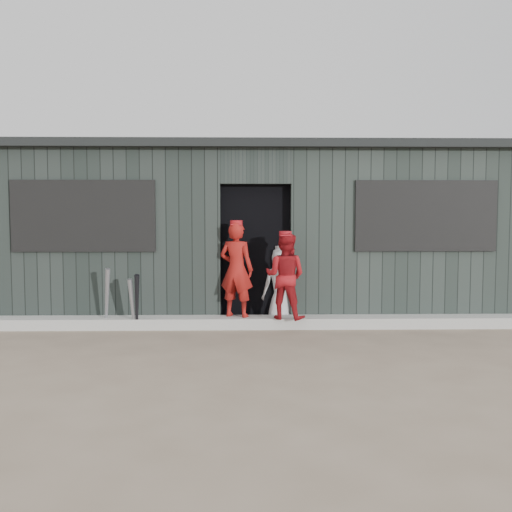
{
  "coord_description": "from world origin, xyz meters",
  "views": [
    {
      "loc": [
        -0.17,
        -6.01,
        1.55
      ],
      "look_at": [
        0.0,
        1.8,
        1.0
      ],
      "focal_mm": 40.0,
      "sensor_mm": 36.0,
      "label": 1
    }
  ],
  "objects_px": {
    "player_red_left": "(236,270)",
    "bat_right": "(137,302)",
    "dugout": "(254,232)",
    "bat_mid": "(132,305)",
    "player_grey_back": "(281,285)",
    "bat_left": "(107,299)",
    "player_red_right": "(285,276)"
  },
  "relations": [
    {
      "from": "player_red_left",
      "to": "dugout",
      "type": "distance_m",
      "value": 1.73
    },
    {
      "from": "bat_mid",
      "to": "dugout",
      "type": "relative_size",
      "value": 0.09
    },
    {
      "from": "bat_left",
      "to": "bat_mid",
      "type": "bearing_deg",
      "value": -16.05
    },
    {
      "from": "bat_left",
      "to": "bat_mid",
      "type": "distance_m",
      "value": 0.38
    },
    {
      "from": "player_red_left",
      "to": "dugout",
      "type": "relative_size",
      "value": 0.16
    },
    {
      "from": "bat_mid",
      "to": "player_red_right",
      "type": "xyz_separation_m",
      "value": [
        2.07,
        0.04,
        0.38
      ]
    },
    {
      "from": "bat_right",
      "to": "player_red_right",
      "type": "distance_m",
      "value": 2.03
    },
    {
      "from": "player_red_right",
      "to": "player_grey_back",
      "type": "bearing_deg",
      "value": -64.24
    },
    {
      "from": "player_red_left",
      "to": "bat_left",
      "type": "bearing_deg",
      "value": 24.65
    },
    {
      "from": "bat_left",
      "to": "bat_right",
      "type": "distance_m",
      "value": 0.46
    },
    {
      "from": "bat_mid",
      "to": "player_grey_back",
      "type": "height_order",
      "value": "player_grey_back"
    },
    {
      "from": "bat_left",
      "to": "dugout",
      "type": "height_order",
      "value": "dugout"
    },
    {
      "from": "player_red_left",
      "to": "player_red_right",
      "type": "xyz_separation_m",
      "value": [
        0.67,
        -0.19,
        -0.07
      ]
    },
    {
      "from": "player_red_right",
      "to": "dugout",
      "type": "relative_size",
      "value": 0.14
    },
    {
      "from": "bat_left",
      "to": "player_red_left",
      "type": "xyz_separation_m",
      "value": [
        1.76,
        0.13,
        0.38
      ]
    },
    {
      "from": "bat_left",
      "to": "bat_right",
      "type": "height_order",
      "value": "bat_left"
    },
    {
      "from": "bat_right",
      "to": "dugout",
      "type": "bearing_deg",
      "value": 50.04
    },
    {
      "from": "dugout",
      "to": "bat_mid",
      "type": "bearing_deg",
      "value": -131.7
    },
    {
      "from": "player_red_right",
      "to": "dugout",
      "type": "bearing_deg",
      "value": -55.61
    },
    {
      "from": "bat_mid",
      "to": "player_red_left",
      "type": "distance_m",
      "value": 1.49
    },
    {
      "from": "bat_left",
      "to": "player_red_right",
      "type": "distance_m",
      "value": 2.45
    },
    {
      "from": "bat_right",
      "to": "player_grey_back",
      "type": "height_order",
      "value": "player_grey_back"
    },
    {
      "from": "bat_left",
      "to": "dugout",
      "type": "bearing_deg",
      "value": 41.05
    },
    {
      "from": "player_red_left",
      "to": "player_grey_back",
      "type": "bearing_deg",
      "value": -134.7
    },
    {
      "from": "dugout",
      "to": "bat_right",
      "type": "bearing_deg",
      "value": -129.96
    },
    {
      "from": "player_red_left",
      "to": "bat_right",
      "type": "bearing_deg",
      "value": 31.86
    },
    {
      "from": "bat_left",
      "to": "bat_mid",
      "type": "relative_size",
      "value": 1.2
    },
    {
      "from": "player_grey_back",
      "to": "player_red_left",
      "type": "bearing_deg",
      "value": 6.49
    },
    {
      "from": "bat_mid",
      "to": "player_red_left",
      "type": "relative_size",
      "value": 0.55
    },
    {
      "from": "bat_left",
      "to": "dugout",
      "type": "xyz_separation_m",
      "value": [
        2.04,
        1.77,
        0.86
      ]
    },
    {
      "from": "bat_right",
      "to": "player_grey_back",
      "type": "distance_m",
      "value": 2.05
    },
    {
      "from": "bat_right",
      "to": "bat_mid",
      "type": "bearing_deg",
      "value": 153.5
    }
  ]
}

